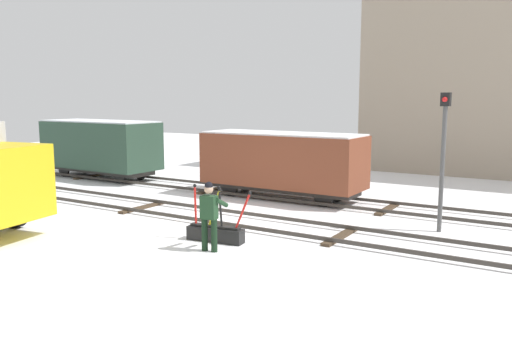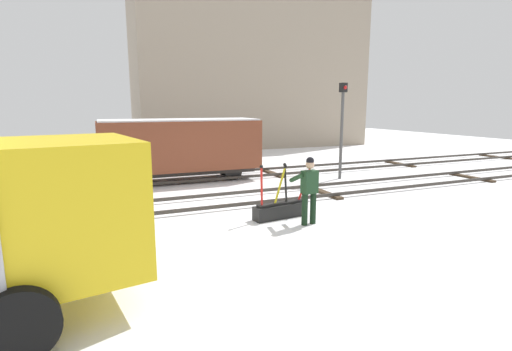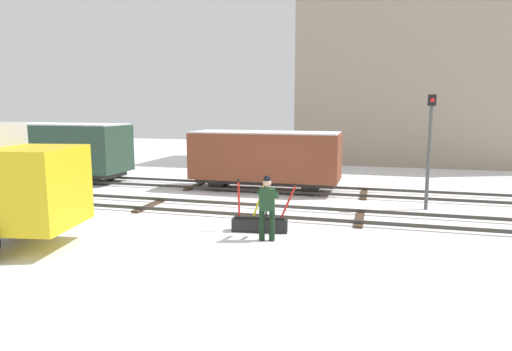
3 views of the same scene
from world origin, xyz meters
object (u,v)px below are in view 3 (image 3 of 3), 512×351
object	(u,v)px
switch_lever_frame	(260,223)
freight_car_back_track	(65,148)
rail_worker	(267,204)
freight_car_mid_siding	(265,157)
signal_post	(430,140)

from	to	relation	value
switch_lever_frame	freight_car_back_track	xyz separation A→B (m)	(-10.80, 5.97, 1.25)
freight_car_back_track	rail_worker	bearing A→B (deg)	-29.36
rail_worker	freight_car_mid_siding	size ratio (longest dim) A/B	0.28
signal_post	switch_lever_frame	bearing A→B (deg)	-139.36
switch_lever_frame	freight_car_mid_siding	distance (m)	6.22
signal_post	freight_car_back_track	world-z (taller)	signal_post
signal_post	freight_car_back_track	bearing A→B (deg)	172.76
switch_lever_frame	freight_car_mid_siding	world-z (taller)	freight_car_mid_siding
signal_post	rail_worker	bearing A→B (deg)	-131.96
rail_worker	freight_car_mid_siding	bearing A→B (deg)	97.15
freight_car_back_track	freight_car_mid_siding	distance (m)	9.46
signal_post	freight_car_back_track	distance (m)	15.61
switch_lever_frame	freight_car_back_track	bearing A→B (deg)	143.81
signal_post	freight_car_mid_siding	world-z (taller)	signal_post
rail_worker	signal_post	bearing A→B (deg)	40.78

